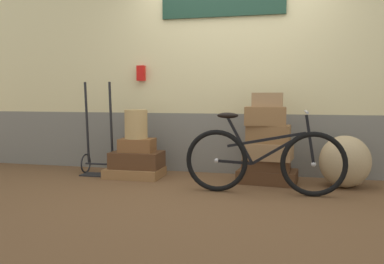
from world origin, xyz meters
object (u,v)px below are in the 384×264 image
Objects in this scene: suitcase_0 at (135,172)px; bicycle at (263,160)px; suitcase_7 at (265,116)px; luggage_trolley at (99,152)px; suitcase_8 at (268,100)px; wicker_basket at (136,124)px; suitcase_3 at (267,176)px; suitcase_4 at (266,164)px; suitcase_5 at (268,151)px; suitcase_1 at (137,160)px; burlap_sack at (345,162)px; suitcase_6 at (268,134)px; suitcase_2 at (137,145)px.

suitcase_0 is 1.70m from bicycle.
luggage_trolley reaches higher than suitcase_7.
bicycle is at bearing -17.61° from suitcase_0.
luggage_trolley is (-2.12, 0.04, -0.67)m from suitcase_8.
suitcase_3 is at bearing 1.05° from wicker_basket.
suitcase_0 is 1.84m from suitcase_8.
suitcase_5 reaches higher than suitcase_4.
suitcase_8 reaches higher than suitcase_4.
burlap_sack is (2.42, 0.01, 0.07)m from suitcase_1.
suitcase_8 is 1.08m from burlap_sack.
suitcase_4 is 1.49× the size of wicker_basket.
suitcase_5 is at bearing -31.58° from suitcase_8.
wicker_basket is 0.30× the size of luggage_trolley.
suitcase_6 is 1.34× the size of wicker_basket.
suitcase_1 is at bearing -177.38° from suitcase_4.
bicycle is (1.60, -0.49, 0.29)m from suitcase_0.
suitcase_3 is 1.24× the size of suitcase_5.
bicycle is (-0.00, -0.54, 0.13)m from suitcase_4.
suitcase_6 is 0.56m from bicycle.
wicker_basket is (-1.60, -0.03, 0.58)m from suitcase_3.
suitcase_8 is 2.22m from luggage_trolley.
suitcase_0 is at bearing -178.80° from suitcase_8.
suitcase_8 reaches higher than suitcase_1.
suitcase_5 is 1.11× the size of suitcase_6.
suitcase_2 is at bearing -3.23° from luggage_trolley.
burlap_sack is at bearing -0.06° from suitcase_8.
suitcase_8 is (0.02, 0.02, 0.18)m from suitcase_7.
suitcase_7 is 0.80× the size of burlap_sack.
suitcase_2 is 0.35× the size of luggage_trolley.
suitcase_1 is at bearing 162.11° from bicycle.
luggage_trolley is (-0.54, 0.03, -0.11)m from suitcase_2.
suitcase_7 reaches higher than suitcase_6.
wicker_basket is (-1.59, -0.00, -0.30)m from suitcase_8.
suitcase_3 is 1.70m from wicker_basket.
wicker_basket is at bearing -179.80° from suitcase_8.
suitcase_7 reaches higher than suitcase_0.
suitcase_4 is at bearing 133.86° from suitcase_6.
suitcase_1 is 1.60m from suitcase_3.
suitcase_3 is at bearing 88.75° from bicycle.
luggage_trolley reaches higher than wicker_basket.
suitcase_1 is 1.74m from suitcase_8.
bicycle is (0.02, -0.50, -0.43)m from suitcase_7.
suitcase_4 is 0.16m from suitcase_5.
suitcase_3 is at bearing 68.05° from suitcase_8.
bicycle reaches higher than suitcase_1.
suitcase_1 is 0.18m from suitcase_2.
suitcase_8 is 0.80m from bicycle.
suitcase_8 is at bearing -106.54° from suitcase_3.
suitcase_5 is at bearing -0.33° from wicker_basket.
wicker_basket is 0.22× the size of bicycle.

